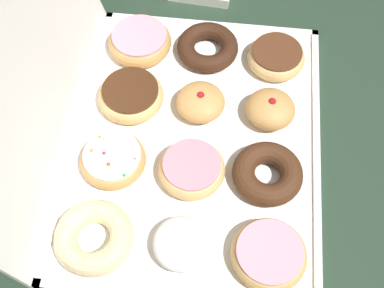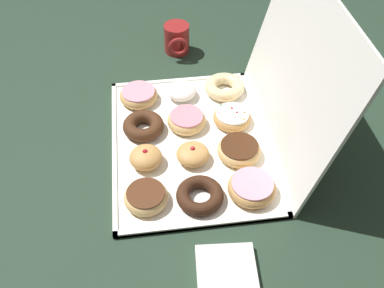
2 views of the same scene
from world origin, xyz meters
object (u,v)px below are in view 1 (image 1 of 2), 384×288
object	(u,v)px
chocolate_frosted_donut_3	(276,57)
powdered_filled_donut_4	(185,244)
chocolate_cake_ring_donut_1	(267,173)
pink_frosted_donut_11	(140,41)
jelly_filled_donut_2	(270,109)
jelly_filled_donut_6	(203,102)
donut_box	(196,142)
cruller_donut_8	(94,237)
pink_frosted_donut_0	(269,254)
pink_frosted_donut_5	(191,169)
chocolate_frosted_donut_10	(131,95)
sprinkle_donut_9	(113,159)
chocolate_cake_ring_donut_7	(207,47)

from	to	relation	value
chocolate_frosted_donut_3	powdered_filled_donut_4	xyz separation A→B (m)	(-0.38, 0.12, 0.00)
chocolate_cake_ring_donut_1	chocolate_frosted_donut_3	xyz separation A→B (m)	(0.25, -0.01, 0.00)
pink_frosted_donut_11	chocolate_frosted_donut_3	bearing A→B (deg)	-91.57
chocolate_cake_ring_donut_1	jelly_filled_donut_2	size ratio (longest dim) A/B	1.34
chocolate_cake_ring_donut_1	jelly_filled_donut_6	xyz separation A→B (m)	(0.13, 0.12, 0.00)
donut_box	cruller_donut_8	size ratio (longest dim) A/B	4.54
pink_frosted_donut_0	jelly_filled_donut_6	size ratio (longest dim) A/B	1.32
pink_frosted_donut_5	chocolate_frosted_donut_10	world-z (taller)	same
chocolate_frosted_donut_3	powdered_filled_donut_4	bearing A→B (deg)	161.81
chocolate_frosted_donut_10	chocolate_cake_ring_donut_1	bearing A→B (deg)	-117.16
donut_box	pink_frosted_donut_11	bearing A→B (deg)	33.71
powdered_filled_donut_4	sprinkle_donut_9	bearing A→B (deg)	46.10
donut_box	cruller_donut_8	bearing A→B (deg)	146.00
cruller_donut_8	sprinkle_donut_9	world-z (taller)	same
chocolate_cake_ring_donut_7	sprinkle_donut_9	xyz separation A→B (m)	(-0.26, 0.13, 0.00)
cruller_donut_8	chocolate_frosted_donut_10	size ratio (longest dim) A/B	1.05
jelly_filled_donut_6	pink_frosted_donut_11	xyz separation A→B (m)	(0.13, 0.13, -0.00)
chocolate_cake_ring_donut_7	jelly_filled_donut_2	bearing A→B (deg)	-137.12
chocolate_cake_ring_donut_1	chocolate_cake_ring_donut_7	bearing A→B (deg)	25.79
chocolate_cake_ring_donut_1	chocolate_cake_ring_donut_7	world-z (taller)	chocolate_cake_ring_donut_1
chocolate_cake_ring_donut_1	chocolate_cake_ring_donut_7	size ratio (longest dim) A/B	0.99
jelly_filled_donut_2	chocolate_frosted_donut_3	world-z (taller)	jelly_filled_donut_2
sprinkle_donut_9	donut_box	bearing A→B (deg)	-64.74
chocolate_cake_ring_donut_1	chocolate_cake_ring_donut_7	distance (m)	0.29
jelly_filled_donut_2	jelly_filled_donut_6	size ratio (longest dim) A/B	0.99
chocolate_cake_ring_donut_7	pink_frosted_donut_0	bearing A→B (deg)	-161.45
jelly_filled_donut_6	chocolate_cake_ring_donut_1	bearing A→B (deg)	-136.68
donut_box	cruller_donut_8	world-z (taller)	cruller_donut_8
jelly_filled_donut_2	pink_frosted_donut_5	xyz separation A→B (m)	(-0.13, 0.12, -0.00)
pink_frosted_donut_0	powdered_filled_donut_4	world-z (taller)	powdered_filled_donut_4
pink_frosted_donut_0	jelly_filled_donut_6	distance (m)	0.29
chocolate_cake_ring_donut_7	pink_frosted_donut_11	world-z (taller)	pink_frosted_donut_11
cruller_donut_8	jelly_filled_donut_6	bearing A→B (deg)	-27.47
chocolate_cake_ring_donut_1	chocolate_cake_ring_donut_7	xyz separation A→B (m)	(0.26, 0.12, -0.00)
powdered_filled_donut_4	jelly_filled_donut_6	size ratio (longest dim) A/B	1.01
pink_frosted_donut_11	powdered_filled_donut_4	bearing A→B (deg)	-160.85
chocolate_frosted_donut_3	chocolate_frosted_donut_10	xyz separation A→B (m)	(-0.12, 0.25, 0.00)
donut_box	chocolate_cake_ring_donut_7	xyz separation A→B (m)	(0.20, 0.00, 0.02)
chocolate_cake_ring_donut_7	donut_box	bearing A→B (deg)	-179.64
donut_box	jelly_filled_donut_6	bearing A→B (deg)	-3.55
jelly_filled_donut_6	pink_frosted_donut_0	bearing A→B (deg)	-154.18
chocolate_frosted_donut_10	chocolate_cake_ring_donut_7	bearing A→B (deg)	-43.24
pink_frosted_donut_11	chocolate_cake_ring_donut_7	bearing A→B (deg)	-88.29
powdered_filled_donut_4	jelly_filled_donut_6	xyz separation A→B (m)	(0.26, 0.00, 0.00)
jelly_filled_donut_2	chocolate_frosted_donut_3	xyz separation A→B (m)	(0.12, -0.01, -0.01)
jelly_filled_donut_2	chocolate_cake_ring_donut_7	bearing A→B (deg)	42.88
donut_box	chocolate_frosted_donut_3	xyz separation A→B (m)	(0.19, -0.13, 0.02)
chocolate_frosted_donut_3	cruller_donut_8	bearing A→B (deg)	145.62
pink_frosted_donut_0	chocolate_frosted_donut_3	bearing A→B (deg)	0.04
pink_frosted_donut_0	chocolate_cake_ring_donut_7	world-z (taller)	pink_frosted_donut_0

